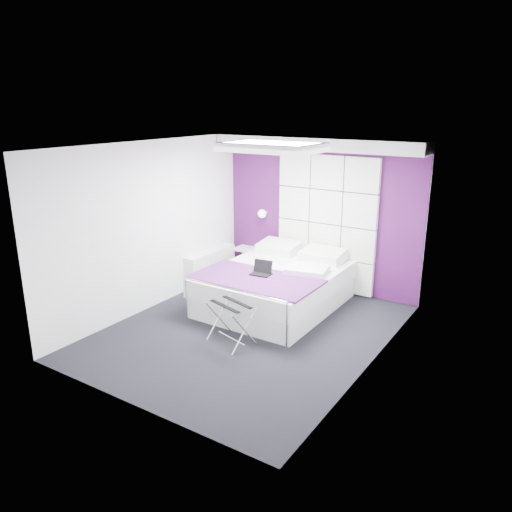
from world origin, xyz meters
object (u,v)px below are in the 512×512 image
Objects in this scene: bed at (275,286)px; laptop at (262,271)px; wall_lamp at (263,213)px; nightstand at (246,249)px; radiator at (210,267)px; luggage_rack at (231,323)px.

laptop reaches higher than bed.
laptop is (0.88, -1.43, -0.52)m from wall_lamp.
bed is (0.90, -1.05, -0.88)m from wall_lamp.
nightstand is at bearing 140.67° from bed.
bed is at bearing 81.61° from laptop.
bed is at bearing -49.64° from wall_lamp.
luggage_rack is (1.70, -1.73, -0.02)m from radiator.
radiator is 1.71m from laptop.
wall_lamp is 0.36× the size of nightstand.
bed is (1.54, -0.29, 0.04)m from radiator.
radiator is 0.53× the size of bed.
nightstand is at bearing -173.32° from wall_lamp.
wall_lamp is 0.07× the size of bed.
nightstand is 2.83m from luggage_rack.
nightstand is 1.86m from laptop.
wall_lamp is 0.51× the size of laptop.
laptop is at bearing -58.38° from wall_lamp.
radiator is at bearing -130.10° from wall_lamp.
wall_lamp is at bearing 130.36° from bed.
wall_lamp is 0.26× the size of luggage_rack.
bed is 1.61m from nightstand.
radiator is 2.90× the size of nightstand.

